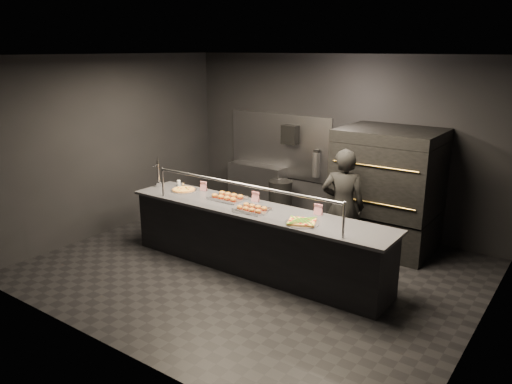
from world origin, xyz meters
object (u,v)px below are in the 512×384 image
prep_shelf (257,187)px  fire_extinguisher (316,164)px  service_counter (255,239)px  pizza_oven (388,189)px  slider_tray_a (227,197)px  slider_tray_b (252,209)px  trash_bin (280,200)px  beer_tap (159,178)px  towel_dispenser (290,135)px  round_pizza (184,190)px  square_pizza (302,222)px  worker (343,207)px

prep_shelf → fire_extinguisher: bearing=3.7°
service_counter → pizza_oven: (1.20, 1.90, 0.50)m
prep_shelf → fire_extinguisher: fire_extinguisher is taller
slider_tray_a → slider_tray_b: (0.62, -0.23, -0.00)m
prep_shelf → slider_tray_b: size_ratio=2.24×
slider_tray_b → trash_bin: 2.43m
service_counter → fire_extinguisher: 2.50m
beer_tap → trash_bin: (1.05, 2.03, -0.70)m
pizza_oven → trash_bin: 2.19m
service_counter → towel_dispenser: towel_dispenser is taller
round_pizza → slider_tray_a: 0.85m
pizza_oven → square_pizza: bearing=-99.7°
towel_dispenser → slider_tray_b: (0.92, -2.49, -0.60)m
fire_extinguisher → beer_tap: (-1.60, -2.36, 0.01)m
slider_tray_a → square_pizza: slider_tray_a is taller
pizza_oven → slider_tray_a: 2.52m
towel_dispenser → trash_bin: bearing=-90.0°
trash_bin → round_pizza: bearing=-105.5°
fire_extinguisher → round_pizza: 2.56m
round_pizza → trash_bin: round_pizza is taller
towel_dispenser → square_pizza: (1.75, -2.54, -0.61)m
service_counter → round_pizza: (-1.45, 0.09, 0.47)m
service_counter → slider_tray_a: 0.79m
service_counter → prep_shelf: (-1.60, 2.32, -0.01)m
slider_tray_a → slider_tray_b: bearing=-20.6°
pizza_oven → prep_shelf: pizza_oven is taller
prep_shelf → round_pizza: 2.28m
prep_shelf → worker: bearing=-28.7°
fire_extinguisher → trash_bin: size_ratio=0.69×
fire_extinguisher → round_pizza: fire_extinguisher is taller
square_pizza → trash_bin: 2.89m
slider_tray_a → slider_tray_b: size_ratio=0.97×
service_counter → worker: (0.89, 0.95, 0.40)m
worker → trash_bin: bearing=-52.8°
service_counter → fire_extinguisher: (-0.35, 2.40, 0.60)m
prep_shelf → fire_extinguisher: size_ratio=2.38×
beer_tap → worker: (2.84, 0.91, -0.20)m
pizza_oven → prep_shelf: size_ratio=1.59×
prep_shelf → towel_dispenser: towel_dispenser is taller
towel_dispenser → slider_tray_b: bearing=-69.7°
service_counter → beer_tap: (-1.95, 0.04, 0.60)m
slider_tray_a → trash_bin: 2.05m
trash_bin → worker: size_ratio=0.42×
slider_tray_a → trash_bin: bearing=98.8°
towel_dispenser → slider_tray_b: size_ratio=0.65×
pizza_oven → prep_shelf: 2.88m
pizza_oven → fire_extinguisher: size_ratio=3.78×
towel_dispenser → square_pizza: bearing=-55.4°
slider_tray_a → beer_tap: bearing=-176.1°
square_pizza → prep_shelf: bearing=134.8°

